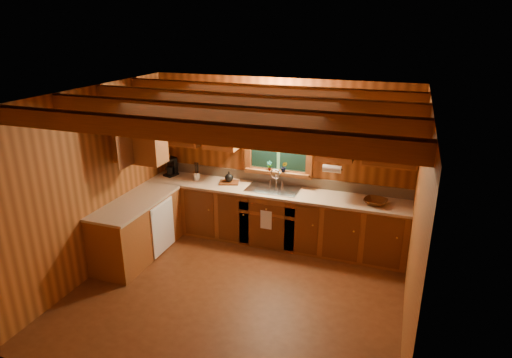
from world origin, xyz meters
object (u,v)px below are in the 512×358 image
object	(u,v)px
sink	(273,192)
coffee_maker	(171,166)
wicker_basket	(375,202)
cutting_board	(229,182)

from	to	relation	value
sink	coffee_maker	bearing A→B (deg)	177.53
sink	wicker_basket	size ratio (longest dim) A/B	2.52
coffee_maker	cutting_board	world-z (taller)	coffee_maker
sink	wicker_basket	xyz separation A→B (m)	(1.57, -0.07, 0.08)
coffee_maker	cutting_board	distance (m)	1.11
sink	cutting_board	xyz separation A→B (m)	(-0.76, 0.02, 0.06)
sink	cutting_board	distance (m)	0.76
cutting_board	coffee_maker	bearing A→B (deg)	159.94
sink	coffee_maker	size ratio (longest dim) A/B	2.61
sink	wicker_basket	distance (m)	1.58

